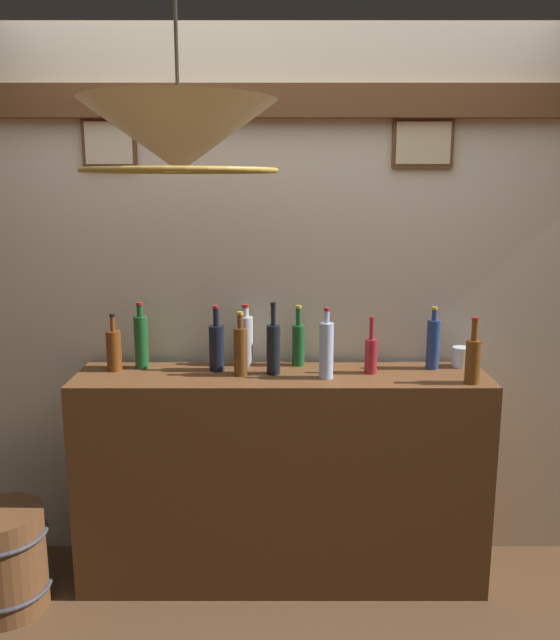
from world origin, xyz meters
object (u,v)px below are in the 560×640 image
(liquor_bottle_vodka, at_px, (272,348))
(wooden_barrel, at_px, (1,561))
(liquor_bottle_amaro, at_px, (215,346))
(liquor_bottle_rye, at_px, (112,350))
(liquor_bottle_rum, at_px, (325,349))
(glass_tumbler_rocks, at_px, (459,357))
(liquor_bottle_gin, at_px, (369,354))
(liquor_bottle_mezcal, at_px, (239,350))
(liquor_bottle_scotch, at_px, (431,343))
(liquor_bottle_whiskey, at_px, (471,359))
(liquor_bottle_vermouth, at_px, (244,339))
(liquor_bottle_bourbon, at_px, (139,341))
(liquor_bottle_tequila, at_px, (296,343))
(pendant_lamp, at_px, (177,139))

(liquor_bottle_vodka, xyz_separation_m, wooden_barrel, (-1.14, -0.24, -0.86))
(wooden_barrel, bearing_deg, liquor_bottle_amaro, 18.43)
(liquor_bottle_amaro, bearing_deg, liquor_bottle_rye, -179.93)
(liquor_bottle_rum, height_order, glass_tumbler_rocks, liquor_bottle_rum)
(liquor_bottle_rye, height_order, liquor_bottle_vodka, liquor_bottle_vodka)
(liquor_bottle_gin, bearing_deg, liquor_bottle_mezcal, -176.53)
(liquor_bottle_mezcal, distance_m, liquor_bottle_rum, 0.37)
(liquor_bottle_scotch, height_order, liquor_bottle_whiskey, liquor_bottle_scotch)
(liquor_bottle_vodka, bearing_deg, liquor_bottle_vermouth, 130.11)
(liquor_bottle_amaro, xyz_separation_m, liquor_bottle_mezcal, (0.11, -0.08, 0.00))
(liquor_bottle_rye, xyz_separation_m, liquor_bottle_whiskey, (1.52, -0.19, 0.01))
(liquor_bottle_vermouth, bearing_deg, liquor_bottle_mezcal, -94.65)
(liquor_bottle_amaro, bearing_deg, liquor_bottle_whiskey, -10.08)
(liquor_bottle_rum, bearing_deg, glass_tumbler_rocks, 15.97)
(liquor_bottle_bourbon, bearing_deg, liquor_bottle_rye, -160.84)
(liquor_bottle_tequila, bearing_deg, liquor_bottle_rye, -174.01)
(liquor_bottle_rye, xyz_separation_m, wooden_barrel, (-0.44, -0.30, -0.84))
(liquor_bottle_vodka, xyz_separation_m, liquor_bottle_whiskey, (0.82, -0.14, -0.01))
(liquor_bottle_tequila, relative_size, liquor_bottle_vermouth, 0.99)
(liquor_bottle_vermouth, xyz_separation_m, liquor_bottle_scotch, (0.83, -0.07, -0.00))
(liquor_bottle_tequila, distance_m, liquor_bottle_vodka, 0.18)
(liquor_bottle_scotch, bearing_deg, liquor_bottle_whiskey, -62.50)
(liquor_bottle_mezcal, height_order, liquor_bottle_bourbon, liquor_bottle_bourbon)
(liquor_bottle_tequila, xyz_separation_m, liquor_bottle_mezcal, (-0.25, -0.16, 0.01))
(liquor_bottle_rum, xyz_separation_m, liquor_bottle_vodka, (-0.22, 0.06, -0.01))
(liquor_bottle_whiskey, distance_m, liquor_bottle_gin, 0.43)
(liquor_bottle_vermouth, bearing_deg, liquor_bottle_bourbon, -172.88)
(liquor_bottle_bourbon, bearing_deg, glass_tumbler_rocks, 0.85)
(liquor_bottle_bourbon, distance_m, wooden_barrel, 1.08)
(wooden_barrel, bearing_deg, liquor_bottle_mezcal, 12.46)
(liquor_bottle_scotch, distance_m, liquor_bottle_gin, 0.29)
(liquor_bottle_amaro, distance_m, pendant_lamp, 1.07)
(liquor_bottle_vodka, height_order, liquor_bottle_gin, liquor_bottle_vodka)
(glass_tumbler_rocks, bearing_deg, liquor_bottle_tequila, 178.08)
(liquor_bottle_rye, xyz_separation_m, liquor_bottle_scotch, (1.41, 0.03, 0.02))
(wooden_barrel, bearing_deg, glass_tumbler_rocks, 10.20)
(pendant_lamp, bearing_deg, liquor_bottle_amaro, 86.56)
(liquor_bottle_rum, distance_m, liquor_bottle_gin, 0.22)
(liquor_bottle_gin, relative_size, liquor_bottle_bourbon, 0.84)
(liquor_bottle_gin, xyz_separation_m, wooden_barrel, (-1.56, -0.25, -0.83))
(liquor_bottle_scotch, relative_size, pendant_lamp, 0.44)
(liquor_bottle_tequila, height_order, pendant_lamp, pendant_lamp)
(liquor_bottle_gin, bearing_deg, liquor_bottle_tequila, 157.95)
(liquor_bottle_tequila, xyz_separation_m, liquor_bottle_bourbon, (-0.70, -0.05, 0.02))
(liquor_bottle_whiskey, height_order, glass_tumbler_rocks, liquor_bottle_whiskey)
(liquor_bottle_vodka, distance_m, liquor_bottle_whiskey, 0.83)
(liquor_bottle_vermouth, relative_size, liquor_bottle_rum, 0.92)
(liquor_bottle_scotch, height_order, liquor_bottle_gin, liquor_bottle_scotch)
(liquor_bottle_gin, height_order, liquor_bottle_bourbon, liquor_bottle_bourbon)
(liquor_bottle_whiskey, xyz_separation_m, glass_tumbler_rocks, (0.02, 0.25, -0.06))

